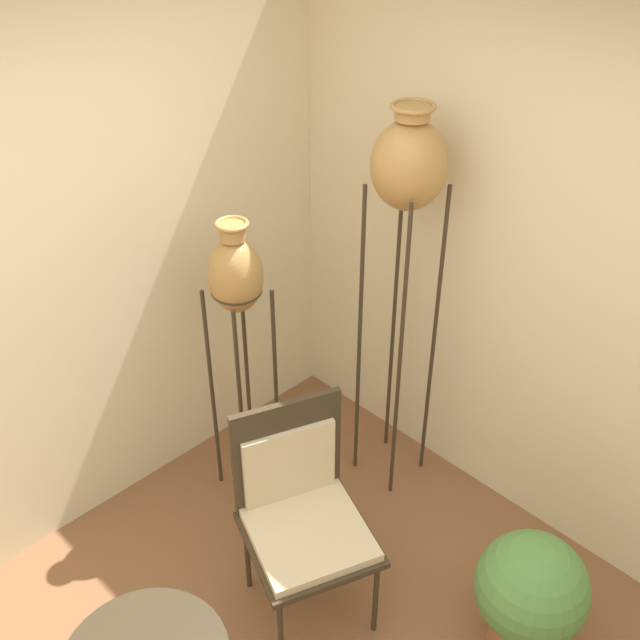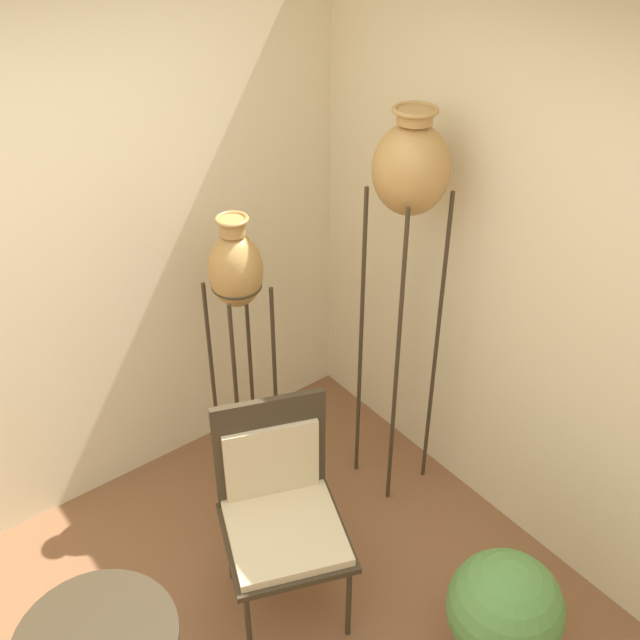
{
  "view_description": "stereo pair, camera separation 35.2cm",
  "coord_description": "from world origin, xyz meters",
  "px_view_note": "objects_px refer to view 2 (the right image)",
  "views": [
    {
      "loc": [
        -0.9,
        -1.0,
        2.98
      ],
      "look_at": [
        1.16,
        1.08,
        1.01
      ],
      "focal_mm": 42.0,
      "sensor_mm": 36.0,
      "label": 1
    },
    {
      "loc": [
        -0.63,
        -1.23,
        2.98
      ],
      "look_at": [
        1.16,
        1.08,
        1.01
      ],
      "focal_mm": 42.0,
      "sensor_mm": 36.0,
      "label": 2
    }
  ],
  "objects_px": {
    "chair": "(280,503)",
    "potted_plant": "(503,614)",
    "vase_stand_medium": "(236,278)",
    "vase_stand_tall": "(410,179)"
  },
  "relations": [
    {
      "from": "vase_stand_medium",
      "to": "potted_plant",
      "type": "bearing_deg",
      "value": -82.43
    },
    {
      "from": "vase_stand_tall",
      "to": "chair",
      "type": "relative_size",
      "value": 1.98
    },
    {
      "from": "vase_stand_tall",
      "to": "vase_stand_medium",
      "type": "bearing_deg",
      "value": 143.87
    },
    {
      "from": "vase_stand_medium",
      "to": "potted_plant",
      "type": "height_order",
      "value": "vase_stand_medium"
    },
    {
      "from": "chair",
      "to": "vase_stand_tall",
      "type": "bearing_deg",
      "value": 37.33
    },
    {
      "from": "chair",
      "to": "potted_plant",
      "type": "xyz_separation_m",
      "value": [
        0.48,
        -0.85,
        -0.23
      ]
    },
    {
      "from": "vase_stand_medium",
      "to": "chair",
      "type": "height_order",
      "value": "vase_stand_medium"
    },
    {
      "from": "vase_stand_medium",
      "to": "chair",
      "type": "xyz_separation_m",
      "value": [
        -0.28,
        -0.7,
        -0.68
      ]
    },
    {
      "from": "potted_plant",
      "to": "vase_stand_tall",
      "type": "bearing_deg",
      "value": 69.68
    },
    {
      "from": "vase_stand_tall",
      "to": "potted_plant",
      "type": "bearing_deg",
      "value": -110.32
    }
  ]
}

